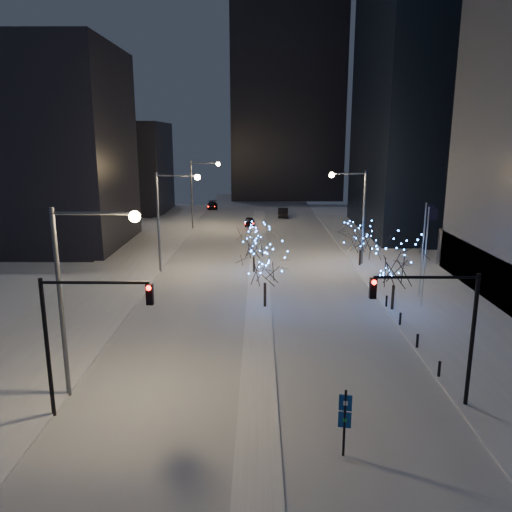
{
  "coord_description": "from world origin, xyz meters",
  "views": [
    {
      "loc": [
        0.06,
        -21.9,
        13.25
      ],
      "look_at": [
        -0.19,
        12.95,
        5.0
      ],
      "focal_mm": 35.0,
      "sensor_mm": 36.0,
      "label": 1
    }
  ],
  "objects_px": {
    "street_lamp_w_near": "(79,277)",
    "holiday_tree_plaza_near": "(395,263)",
    "traffic_signal_east": "(442,318)",
    "wayfinding_sign": "(345,416)",
    "traffic_signal_west": "(78,324)",
    "street_lamp_east": "(355,205)",
    "street_lamp_w_mid": "(168,208)",
    "street_lamp_w_far": "(199,185)",
    "holiday_tree_median_near": "(265,265)",
    "car_mid": "(283,212)",
    "holiday_tree_median_far": "(254,243)",
    "car_near": "(249,222)",
    "car_far": "(212,205)",
    "holiday_tree_plaza_far": "(361,237)"
  },
  "relations": [
    {
      "from": "holiday_tree_plaza_far",
      "to": "car_mid",
      "type": "bearing_deg",
      "value": 100.95
    },
    {
      "from": "street_lamp_w_near",
      "to": "holiday_tree_plaza_near",
      "type": "distance_m",
      "value": 23.73
    },
    {
      "from": "street_lamp_w_near",
      "to": "wayfinding_sign",
      "type": "height_order",
      "value": "street_lamp_w_near"
    },
    {
      "from": "street_lamp_w_mid",
      "to": "traffic_signal_west",
      "type": "height_order",
      "value": "street_lamp_w_mid"
    },
    {
      "from": "car_mid",
      "to": "holiday_tree_median_near",
      "type": "xyz_separation_m",
      "value": [
        -3.59,
        -47.44,
        2.78
      ]
    },
    {
      "from": "holiday_tree_median_near",
      "to": "wayfinding_sign",
      "type": "distance_m",
      "value": 19.39
    },
    {
      "from": "car_far",
      "to": "holiday_tree_plaza_far",
      "type": "xyz_separation_m",
      "value": [
        19.69,
        -44.1,
        2.52
      ]
    },
    {
      "from": "holiday_tree_median_near",
      "to": "holiday_tree_plaza_far",
      "type": "bearing_deg",
      "value": 52.68
    },
    {
      "from": "holiday_tree_plaza_far",
      "to": "wayfinding_sign",
      "type": "relative_size",
      "value": 1.55
    },
    {
      "from": "street_lamp_east",
      "to": "car_mid",
      "type": "relative_size",
      "value": 2.06
    },
    {
      "from": "traffic_signal_east",
      "to": "car_mid",
      "type": "distance_m",
      "value": 62.74
    },
    {
      "from": "holiday_tree_median_far",
      "to": "wayfinding_sign",
      "type": "distance_m",
      "value": 29.92
    },
    {
      "from": "car_far",
      "to": "street_lamp_w_far",
      "type": "bearing_deg",
      "value": -95.19
    },
    {
      "from": "holiday_tree_median_near",
      "to": "street_lamp_w_mid",
      "type": "bearing_deg",
      "value": 130.57
    },
    {
      "from": "street_lamp_w_mid",
      "to": "street_lamp_east",
      "type": "relative_size",
      "value": 1.0
    },
    {
      "from": "street_lamp_w_mid",
      "to": "holiday_tree_median_near",
      "type": "bearing_deg",
      "value": -49.43
    },
    {
      "from": "street_lamp_w_mid",
      "to": "street_lamp_east",
      "type": "bearing_deg",
      "value": 8.96
    },
    {
      "from": "traffic_signal_west",
      "to": "wayfinding_sign",
      "type": "relative_size",
      "value": 2.27
    },
    {
      "from": "traffic_signal_west",
      "to": "street_lamp_east",
      "type": "bearing_deg",
      "value": 58.31
    },
    {
      "from": "street_lamp_w_near",
      "to": "car_mid",
      "type": "xyz_separation_m",
      "value": [
        13.03,
        61.42,
        -5.7
      ]
    },
    {
      "from": "street_lamp_w_mid",
      "to": "street_lamp_w_far",
      "type": "bearing_deg",
      "value": 90.0
    },
    {
      "from": "traffic_signal_west",
      "to": "holiday_tree_median_near",
      "type": "relative_size",
      "value": 1.34
    },
    {
      "from": "car_mid",
      "to": "holiday_tree_median_near",
      "type": "bearing_deg",
      "value": 87.02
    },
    {
      "from": "street_lamp_w_near",
      "to": "traffic_signal_west",
      "type": "distance_m",
      "value": 2.7
    },
    {
      "from": "car_mid",
      "to": "wayfinding_sign",
      "type": "xyz_separation_m",
      "value": [
        -0.44,
        -66.5,
        1.09
      ]
    },
    {
      "from": "holiday_tree_plaza_far",
      "to": "wayfinding_sign",
      "type": "bearing_deg",
      "value": -102.24
    },
    {
      "from": "car_near",
      "to": "holiday_tree_plaza_near",
      "type": "height_order",
      "value": "holiday_tree_plaza_near"
    },
    {
      "from": "holiday_tree_median_far",
      "to": "holiday_tree_plaza_far",
      "type": "bearing_deg",
      "value": 14.14
    },
    {
      "from": "holiday_tree_median_far",
      "to": "wayfinding_sign",
      "type": "bearing_deg",
      "value": -82.01
    },
    {
      "from": "street_lamp_w_far",
      "to": "holiday_tree_median_far",
      "type": "distance_m",
      "value": 27.05
    },
    {
      "from": "traffic_signal_east",
      "to": "holiday_tree_plaza_near",
      "type": "bearing_deg",
      "value": 83.8
    },
    {
      "from": "street_lamp_east",
      "to": "wayfinding_sign",
      "type": "distance_m",
      "value": 34.0
    },
    {
      "from": "street_lamp_w_mid",
      "to": "holiday_tree_median_far",
      "type": "bearing_deg",
      "value": -3.24
    },
    {
      "from": "street_lamp_w_near",
      "to": "car_far",
      "type": "xyz_separation_m",
      "value": [
        -0.06,
        71.44,
        -5.81
      ]
    },
    {
      "from": "traffic_signal_east",
      "to": "wayfinding_sign",
      "type": "bearing_deg",
      "value": -142.38
    },
    {
      "from": "street_lamp_w_near",
      "to": "holiday_tree_median_far",
      "type": "bearing_deg",
      "value": 71.01
    },
    {
      "from": "wayfinding_sign",
      "to": "holiday_tree_median_far",
      "type": "bearing_deg",
      "value": 110.15
    },
    {
      "from": "street_lamp_east",
      "to": "holiday_tree_plaza_near",
      "type": "distance_m",
      "value": 14.86
    },
    {
      "from": "holiday_tree_median_far",
      "to": "wayfinding_sign",
      "type": "xyz_separation_m",
      "value": [
        4.15,
        -29.6,
        -1.26
      ]
    },
    {
      "from": "car_mid",
      "to": "holiday_tree_median_far",
      "type": "relative_size",
      "value": 0.99
    },
    {
      "from": "street_lamp_w_mid",
      "to": "holiday_tree_plaza_near",
      "type": "height_order",
      "value": "street_lamp_w_mid"
    },
    {
      "from": "wayfinding_sign",
      "to": "street_lamp_w_near",
      "type": "bearing_deg",
      "value": 170.2
    },
    {
      "from": "street_lamp_w_mid",
      "to": "traffic_signal_west",
      "type": "xyz_separation_m",
      "value": [
        0.5,
        -27.0,
        -1.74
      ]
    },
    {
      "from": "street_lamp_w_mid",
      "to": "traffic_signal_east",
      "type": "relative_size",
      "value": 1.43
    },
    {
      "from": "car_near",
      "to": "street_lamp_w_mid",
      "type": "bearing_deg",
      "value": -106.83
    },
    {
      "from": "street_lamp_w_near",
      "to": "car_near",
      "type": "xyz_separation_m",
      "value": [
        7.44,
        52.46,
        -5.85
      ]
    },
    {
      "from": "street_lamp_w_far",
      "to": "street_lamp_east",
      "type": "relative_size",
      "value": 1.0
    },
    {
      "from": "holiday_tree_plaza_near",
      "to": "wayfinding_sign",
      "type": "distance_m",
      "value": 19.77
    },
    {
      "from": "street_lamp_w_near",
      "to": "street_lamp_w_mid",
      "type": "bearing_deg",
      "value": 90.0
    },
    {
      "from": "holiday_tree_median_near",
      "to": "traffic_signal_west",
      "type": "bearing_deg",
      "value": -119.22
    }
  ]
}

